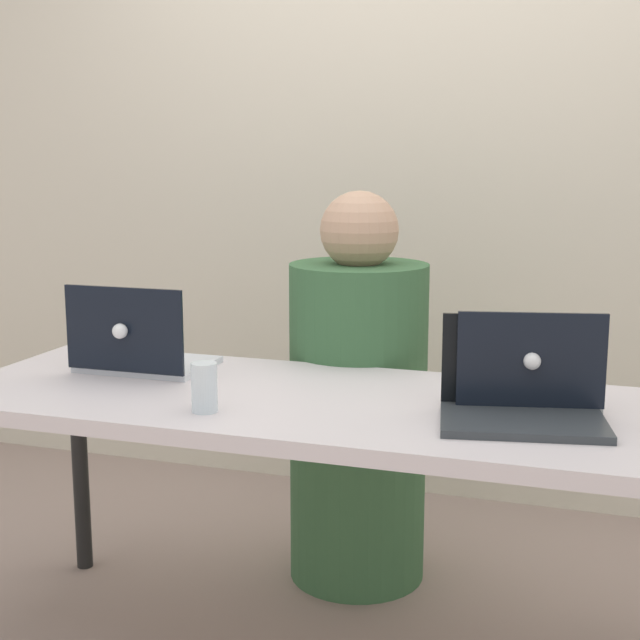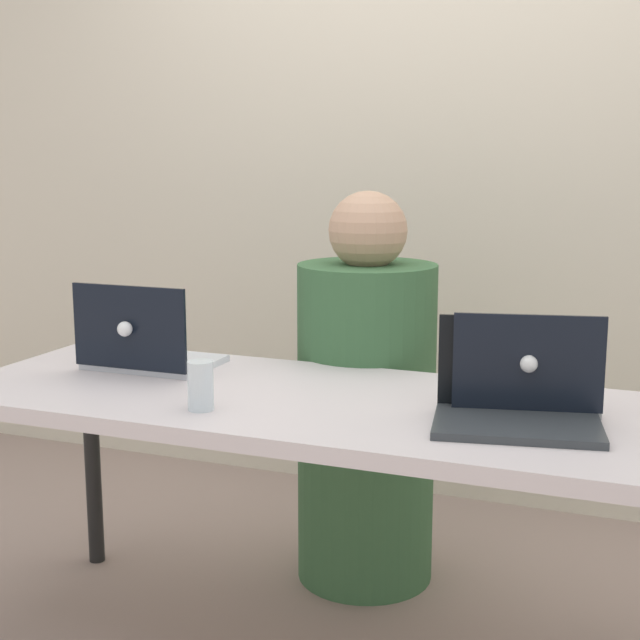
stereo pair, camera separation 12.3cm
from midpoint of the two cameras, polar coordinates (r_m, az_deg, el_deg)
The scene contains 7 objects.
back_wall at distance 3.40m, azimuth 8.94°, elevation 10.54°, with size 4.81×0.10×2.63m, color beige.
desk at distance 2.22m, azimuth 0.94°, elevation -6.46°, with size 1.85×0.69×0.72m.
person_at_center at distance 2.75m, azimuth 4.26°, elevation -5.84°, with size 0.44×0.44×1.20m.
laptop_back_left at distance 2.51m, azimuth -9.67°, elevation -1.93°, with size 0.35×0.29×0.25m.
laptop_front_right at distance 2.03m, azimuth 14.22°, elevation -5.15°, with size 0.40×0.30×0.23m.
laptop_back_right at distance 2.16m, azimuth 14.55°, elevation -4.17°, with size 0.38×0.32×0.24m.
water_glass_left at distance 2.09m, azimuth -5.98°, elevation -4.42°, with size 0.06×0.06×0.12m.
Camera 2 is at (0.80, -1.97, 1.31)m, focal length 50.00 mm.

